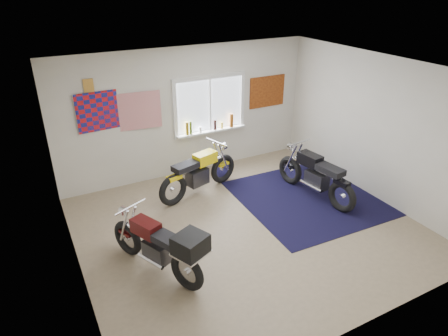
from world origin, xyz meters
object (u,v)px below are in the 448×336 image
black_chrome_bike (315,176)px  navy_rug (307,198)px  maroon_tourer (162,247)px  yellow_triumph (199,174)px

black_chrome_bike → navy_rug: bearing=84.5°
maroon_tourer → yellow_triumph: bearing=-60.8°
yellow_triumph → maroon_tourer: (-1.46, -1.94, 0.06)m
yellow_triumph → navy_rug: bearing=-50.3°
black_chrome_bike → maroon_tourer: black_chrome_bike is taller
yellow_triumph → black_chrome_bike: 2.27m
navy_rug → yellow_triumph: bearing=146.2°
yellow_triumph → maroon_tourer: bearing=-143.4°
navy_rug → maroon_tourer: bearing=-166.8°
navy_rug → maroon_tourer: 3.35m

